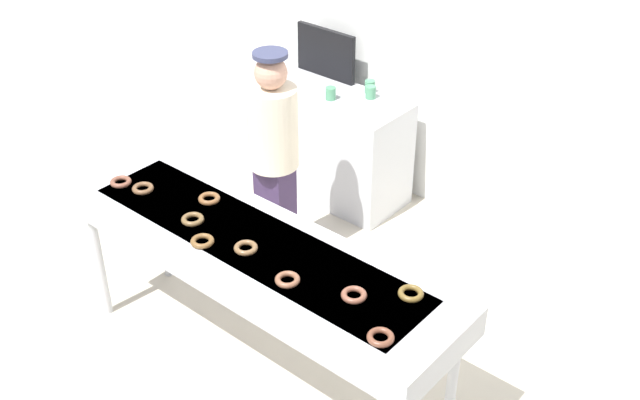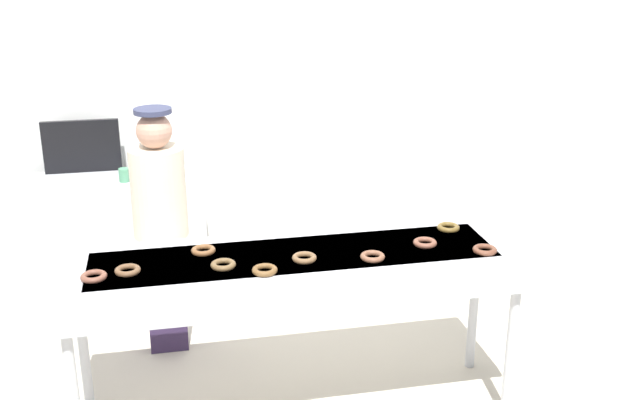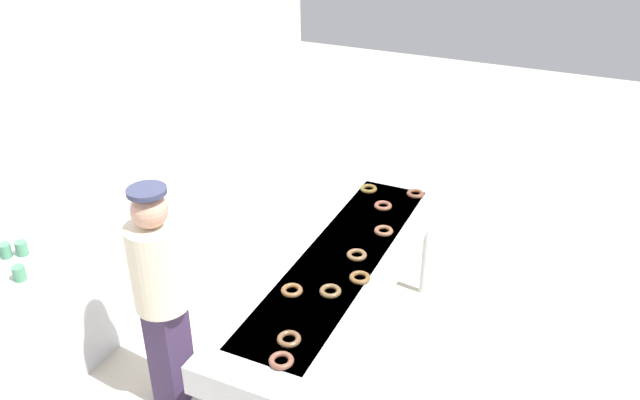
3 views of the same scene
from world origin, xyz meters
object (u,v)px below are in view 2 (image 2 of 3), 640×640
glazed_donut_3 (217,330)px  prep_counter (259,315)px  worker_baker (325,322)px  glazed_donut_2 (184,333)px  glazed_donut_8 (182,346)px  paper_cup_3 (330,266)px  worker_assistant (258,304)px  glazed_donut_0 (210,346)px  glazed_donut_6 (391,352)px  paper_cup_1 (272,267)px  paper_cup_2 (209,267)px  glazed_donut_1 (486,361)px  glazed_donut_7 (343,345)px  paper_cup_4 (199,266)px  paper_cup_0 (188,267)px  customer_waiting (100,519)px  glazed_donut_4 (248,326)px  glazed_donut_5 (295,335)px  fryer_conveyor (325,365)px  menu_display (267,249)px

glazed_donut_3 → prep_counter: (-0.57, 2.02, -0.62)m
glazed_donut_3 → worker_baker: 0.82m
glazed_donut_2 → glazed_donut_8: (0.09, -0.19, 0.00)m
paper_cup_3 → glazed_donut_2: bearing=-96.1°
worker_assistant → paper_cup_3: bearing=-93.8°
worker_assistant → paper_cup_3: worker_assistant is taller
glazed_donut_0 → glazed_donut_3: (-0.07, 0.25, 0.00)m
glazed_donut_6 → glazed_donut_8: bearing=-167.6°
paper_cup_1 → paper_cup_2: same height
glazed_donut_2 → paper_cup_3: bearing=83.9°
prep_counter → glazed_donut_1: bearing=-43.9°
glazed_donut_0 → glazed_donut_7: bearing=17.8°
glazed_donut_7 → paper_cup_4: 2.66m
worker_baker → paper_cup_0: size_ratio=12.81×
paper_cup_2 → glazed_donut_8: bearing=-67.2°
glazed_donut_7 → worker_assistant: worker_assistant is taller
glazed_donut_3 → paper_cup_2: 2.12m
paper_cup_2 → paper_cup_3: same height
glazed_donut_7 → prep_counter: size_ratio=0.08×
paper_cup_0 → paper_cup_4: 0.10m
glazed_donut_0 → customer_waiting: customer_waiting is taller
worker_baker → paper_cup_2: worker_baker is taller
glazed_donut_4 → paper_cup_2: size_ratio=0.89×
glazed_donut_4 → glazed_donut_5: (0.33, -0.08, 0.00)m
glazed_donut_8 → paper_cup_1: (-0.35, 2.32, -0.14)m
fryer_conveyor → glazed_donut_3: bearing=172.6°
paper_cup_3 → paper_cup_4: 1.23m
glazed_donut_0 → glazed_donut_1: 1.51m
glazed_donut_8 → customer_waiting: 1.39m
glazed_donut_3 → glazed_donut_8: same height
glazed_donut_1 → glazed_donut_7: (-0.78, 0.01, 0.00)m
customer_waiting → prep_counter: size_ratio=1.14×
glazed_donut_1 → prep_counter: 3.02m
worker_baker → menu_display: worker_baker is taller
paper_cup_4 → glazed_donut_0: bearing=-61.2°
worker_baker → prep_counter: bearing=-42.2°
paper_cup_1 → worker_baker: bearing=-56.6°
paper_cup_1 → paper_cup_3: bearing=21.8°
glazed_donut_3 → paper_cup_4: glazed_donut_3 is taller
glazed_donut_4 → glazed_donut_8: bearing=-117.9°
glazed_donut_7 → paper_cup_3: glazed_donut_7 is taller
paper_cup_1 → paper_cup_4: size_ratio=1.00×
glazed_donut_0 → paper_cup_0: size_ratio=0.89×
glazed_donut_3 → glazed_donut_8: (-0.07, -0.30, 0.00)m
glazed_donut_3 → paper_cup_3: bearing=87.7°
glazed_donut_0 → worker_assistant: (-0.16, 1.10, -0.10)m
glazed_donut_7 → glazed_donut_1: bearing=-0.7°
glazed_donut_1 → worker_assistant: 1.87m
worker_assistant → paper_cup_2: bearing=-45.3°
glazed_donut_8 → glazed_donut_4: bearing=62.1°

